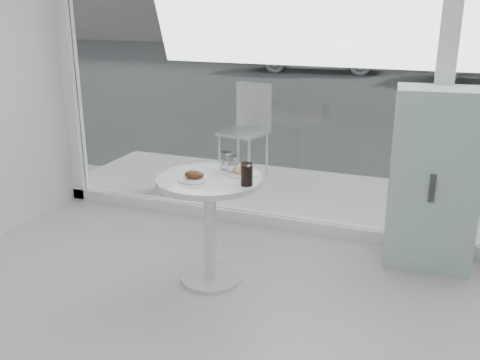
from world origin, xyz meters
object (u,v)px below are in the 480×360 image
at_px(mint_cabinet, 433,179).
at_px(patio_chair, 248,125).
at_px(cola_glass, 247,175).
at_px(main_table, 210,208).
at_px(plate_fritter, 194,177).
at_px(car_white, 317,47).
at_px(water_tumbler_b, 233,166).
at_px(water_tumbler_a, 226,162).
at_px(plate_donut, 243,171).

relative_size(mint_cabinet, patio_chair, 1.30).
bearing_deg(patio_chair, cola_glass, -58.24).
xyz_separation_m(main_table, plate_fritter, (-0.07, -0.09, 0.25)).
xyz_separation_m(car_white, water_tumbler_b, (2.37, -12.37, 0.14)).
height_order(main_table, water_tumbler_a, water_tumbler_a).
height_order(mint_cabinet, cola_glass, mint_cabinet).
relative_size(main_table, mint_cabinet, 0.58).
relative_size(water_tumbler_b, cola_glass, 0.81).
height_order(mint_cabinet, water_tumbler_b, mint_cabinet).
bearing_deg(patio_chair, plate_fritter, -66.64).
height_order(main_table, water_tumbler_b, water_tumbler_b).
relative_size(patio_chair, car_white, 0.25).
distance_m(plate_fritter, water_tumbler_b, 0.30).
relative_size(mint_cabinet, water_tumbler_b, 10.99).
bearing_deg(car_white, main_table, -175.93).
bearing_deg(water_tumbler_b, mint_cabinet, 28.42).
height_order(car_white, water_tumbler_a, car_white).
distance_m(plate_fritter, water_tumbler_a, 0.32).
relative_size(patio_chair, water_tumbler_b, 8.45).
distance_m(mint_cabinet, water_tumbler_b, 1.48).
height_order(patio_chair, cola_glass, patio_chair).
bearing_deg(water_tumbler_a, mint_cabinet, 24.77).
xyz_separation_m(car_white, plate_fritter, (2.19, -12.61, 0.11)).
bearing_deg(plate_fritter, patio_chair, 101.96).
relative_size(main_table, plate_donut, 3.31).
bearing_deg(main_table, mint_cabinet, 31.08).
bearing_deg(mint_cabinet, water_tumbler_b, -157.84).
xyz_separation_m(car_white, water_tumbler_a, (2.29, -12.30, 0.14)).
height_order(plate_fritter, water_tumbler_b, water_tumbler_b).
xyz_separation_m(car_white, cola_glass, (2.55, -12.58, 0.16)).
height_order(main_table, mint_cabinet, mint_cabinet).
xyz_separation_m(mint_cabinet, cola_glass, (-1.12, -0.91, 0.18)).
bearing_deg(mint_cabinet, plate_donut, -156.94).
xyz_separation_m(plate_fritter, water_tumbler_a, (0.10, 0.30, 0.03)).
distance_m(main_table, patio_chair, 2.31).
bearing_deg(water_tumbler_b, car_white, 100.83).
distance_m(plate_donut, water_tumbler_b, 0.08).
distance_m(main_table, mint_cabinet, 1.65).
distance_m(mint_cabinet, car_white, 12.23).
bearing_deg(mint_cabinet, patio_chair, 138.51).
bearing_deg(main_table, cola_glass, -11.77).
distance_m(patio_chair, water_tumbler_a, 2.12).
bearing_deg(mint_cabinet, water_tumbler_a, -161.49).
bearing_deg(cola_glass, patio_chair, 110.36).
height_order(patio_chair, water_tumbler_a, patio_chair).
distance_m(car_white, water_tumbler_a, 12.51).
distance_m(mint_cabinet, plate_fritter, 1.75).
xyz_separation_m(mint_cabinet, patio_chair, (-1.97, 1.39, -0.03)).
bearing_deg(water_tumbler_b, patio_chair, 107.84).
xyz_separation_m(mint_cabinet, plate_donut, (-1.23, -0.69, 0.13)).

